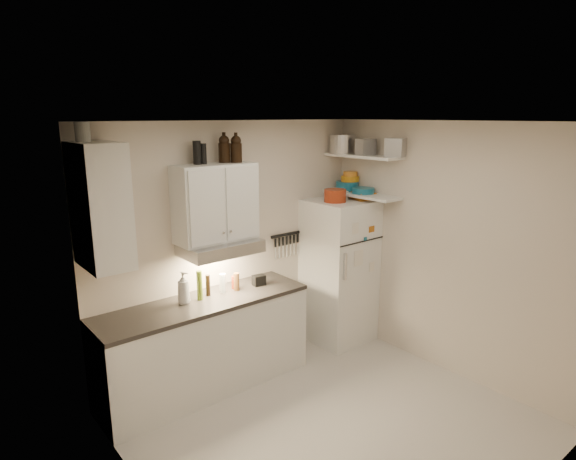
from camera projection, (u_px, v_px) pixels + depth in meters
floor at (331, 424)px, 4.26m from camera, size 3.20×3.00×0.02m
ceiling at (338, 121)px, 3.65m from camera, size 3.20×3.00×0.02m
back_wall at (233, 246)px, 5.08m from camera, size 3.20×0.02×2.60m
left_wall at (148, 341)px, 2.96m from camera, size 0.02×3.00×2.60m
right_wall at (445, 250)px, 4.95m from camera, size 0.02×3.00×2.60m
base_cabinet at (206, 347)px, 4.71m from camera, size 2.10×0.60×0.88m
countertop at (204, 303)px, 4.60m from camera, size 2.10×0.62×0.04m
upper_cabinet at (216, 203)px, 4.64m from camera, size 0.80×0.33×0.75m
side_cabinet at (100, 206)px, 3.81m from camera, size 0.33×0.55×1.00m
range_hood at (221, 247)px, 4.70m from camera, size 0.76×0.46×0.12m
fridge at (339, 271)px, 5.70m from camera, size 0.70×0.68×1.70m
shelf_hi at (363, 156)px, 5.41m from camera, size 0.30×0.95×0.03m
shelf_lo at (362, 195)px, 5.51m from camera, size 0.30×0.95×0.03m
knife_strip at (286, 234)px, 5.49m from camera, size 0.42×0.02×0.03m
dutch_oven at (335, 196)px, 5.38m from camera, size 0.25×0.25×0.14m
book_stack at (363, 196)px, 5.55m from camera, size 0.27×0.31×0.09m
spice_jar at (346, 195)px, 5.55m from camera, size 0.07×0.07×0.10m
stock_pot at (342, 144)px, 5.58m from camera, size 0.34×0.34×0.21m
tin_a at (366, 147)px, 5.35m from camera, size 0.21×0.20×0.18m
tin_b at (396, 147)px, 5.13m from camera, size 0.24×0.24×0.20m
bowl_teal at (347, 186)px, 5.71m from camera, size 0.27×0.27×0.11m
bowl_orange at (350, 179)px, 5.71m from camera, size 0.21×0.21×0.06m
bowl_yellow at (350, 174)px, 5.69m from camera, size 0.17×0.17×0.05m
plates at (363, 191)px, 5.50m from camera, size 0.33×0.33×0.06m
growler_a at (224, 149)px, 4.63m from camera, size 0.13×0.13×0.27m
growler_b at (236, 149)px, 4.65m from camera, size 0.13×0.13×0.27m
thermos_a at (203, 154)px, 4.52m from camera, size 0.08×0.08×0.19m
thermos_b at (197, 153)px, 4.47m from camera, size 0.08×0.08×0.22m
side_jar at (82, 132)px, 3.67m from camera, size 0.13×0.13×0.15m
soap_bottle at (183, 286)px, 4.50m from camera, size 0.17×0.18×0.34m
pepper_mill at (236, 282)px, 4.85m from camera, size 0.06×0.06×0.18m
oil_bottle at (200, 285)px, 4.59m from camera, size 0.06×0.06×0.29m
vinegar_bottle at (208, 285)px, 4.71m from camera, size 0.05×0.05×0.21m
clear_bottle at (223, 283)px, 4.80m from camera, size 0.06×0.06×0.19m
red_jar at (235, 282)px, 4.91m from camera, size 0.08×0.08×0.13m
caddy at (259, 280)px, 5.01m from camera, size 0.14×0.11×0.11m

